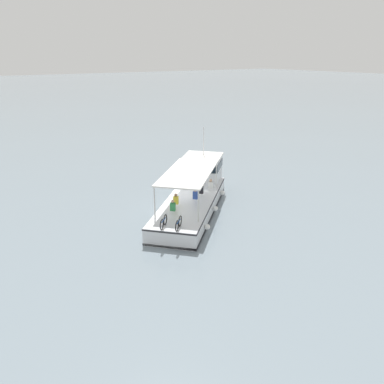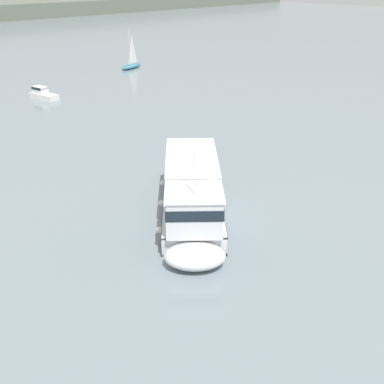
% 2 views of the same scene
% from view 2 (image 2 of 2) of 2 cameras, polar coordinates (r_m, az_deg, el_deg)
% --- Properties ---
extents(ground_plane, '(400.00, 400.00, 0.00)m').
position_cam_2_polar(ground_plane, '(28.67, 1.61, -2.83)').
color(ground_plane, gray).
extents(ferry_main, '(11.35, 10.99, 5.32)m').
position_cam_2_polar(ferry_main, '(27.60, 0.04, -1.58)').
color(ferry_main, silver).
rests_on(ferry_main, ground).
extents(motorboat_near_port, '(1.60, 3.70, 1.26)m').
position_cam_2_polar(motorboat_near_port, '(58.94, -16.67, 10.73)').
color(motorboat_near_port, white).
rests_on(motorboat_near_port, ground).
extents(sailboat_off_bow, '(5.00, 2.73, 5.40)m').
position_cam_2_polar(sailboat_off_bow, '(75.85, -6.94, 14.24)').
color(sailboat_off_bow, teal).
rests_on(sailboat_off_bow, ground).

